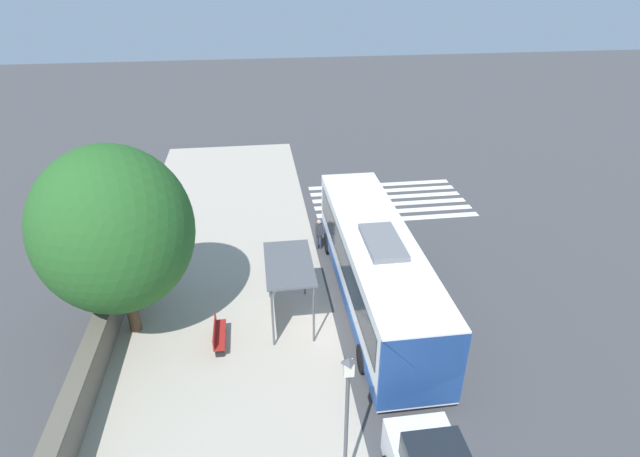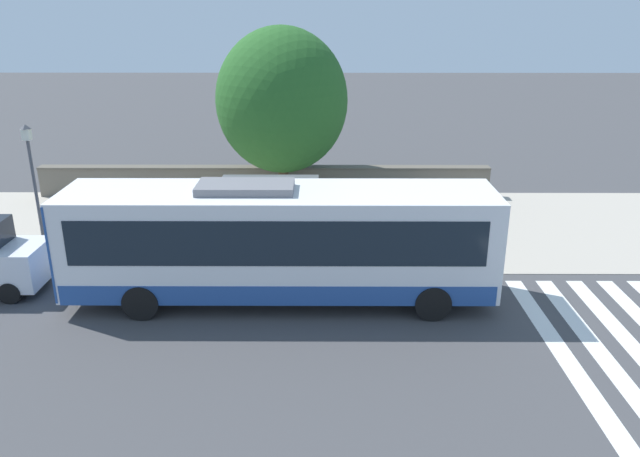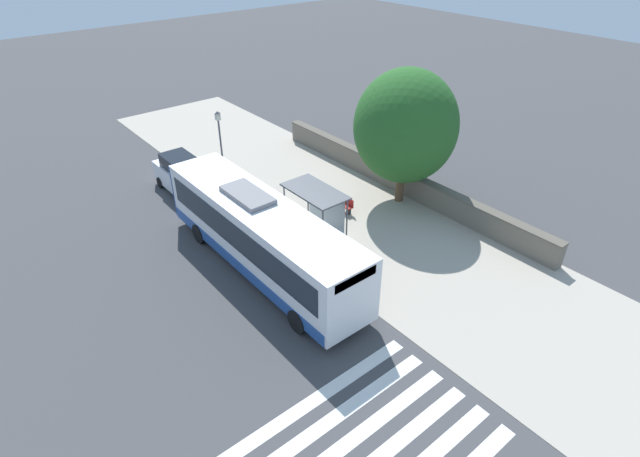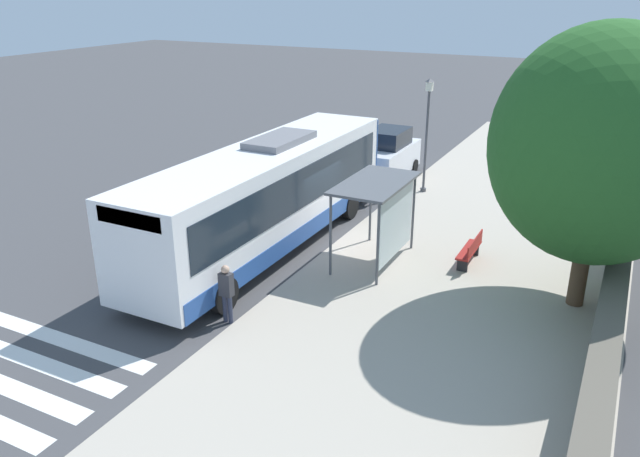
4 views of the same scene
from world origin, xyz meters
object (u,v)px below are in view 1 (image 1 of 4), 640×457
at_px(bus, 375,265).
at_px(pedestrian, 319,232).
at_px(bus_shelter, 285,273).
at_px(street_lamp_near, 347,417).
at_px(shade_tree, 114,230).
at_px(bench, 218,334).

relative_size(bus, pedestrian, 7.56).
bearing_deg(bus, bus_shelter, -171.39).
xyz_separation_m(pedestrian, street_lamp_near, (-1.03, -12.64, 1.82)).
bearing_deg(street_lamp_near, shade_tree, 131.98).
xyz_separation_m(bus_shelter, pedestrian, (2.02, 5.20, -1.23)).
distance_m(pedestrian, street_lamp_near, 12.81).
height_order(bus_shelter, street_lamp_near, street_lamp_near).
bearing_deg(bus_shelter, shade_tree, 178.99).
distance_m(bus, street_lamp_near, 8.47).
xyz_separation_m(bus, bench, (-6.23, -1.74, -1.36)).
bearing_deg(street_lamp_near, bus, 71.62).
bearing_deg(bench, shade_tree, 158.09).
bearing_deg(bus, bench, -164.39).
relative_size(bus, street_lamp_near, 2.60).
bearing_deg(bench, pedestrian, 54.18).
bearing_deg(pedestrian, street_lamp_near, -94.66).
bearing_deg(street_lamp_near, bus_shelter, 97.57).
xyz_separation_m(pedestrian, bench, (-4.61, -6.39, -0.46)).
bearing_deg(bench, street_lamp_near, -60.22).
bearing_deg(shade_tree, pedestrian, 33.09).
bearing_deg(pedestrian, bus_shelter, -111.24).
xyz_separation_m(bench, shade_tree, (-3.21, 1.29, 3.91)).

